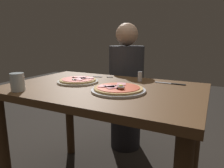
# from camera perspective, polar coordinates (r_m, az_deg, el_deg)

# --- Properties ---
(dining_table) EXTENTS (1.18, 0.78, 0.76)m
(dining_table) POSITION_cam_1_polar(r_m,az_deg,el_deg) (1.28, -2.68, -6.15)
(dining_table) COLOR brown
(dining_table) RESTS_ON ground
(pizza_foreground) EXTENTS (0.30, 0.30, 0.05)m
(pizza_foreground) POSITION_cam_1_polar(r_m,az_deg,el_deg) (1.13, 1.75, -1.46)
(pizza_foreground) COLOR white
(pizza_foreground) RESTS_ON dining_table
(pizza_across_left) EXTENTS (0.27, 0.27, 0.03)m
(pizza_across_left) POSITION_cam_1_polar(r_m,az_deg,el_deg) (1.38, -9.48, 0.93)
(pizza_across_left) COLOR silver
(pizza_across_left) RESTS_ON dining_table
(water_glass_near) EXTENTS (0.08, 0.08, 0.10)m
(water_glass_near) POSITION_cam_1_polar(r_m,az_deg,el_deg) (1.25, -24.85, 0.21)
(water_glass_near) COLOR silver
(water_glass_near) RESTS_ON dining_table
(fork) EXTENTS (0.15, 0.06, 0.00)m
(fork) POSITION_cam_1_polar(r_m,az_deg,el_deg) (1.55, -3.13, 1.99)
(fork) COLOR silver
(fork) RESTS_ON dining_table
(knife) EXTENTS (0.20, 0.02, 0.01)m
(knife) POSITION_cam_1_polar(r_m,az_deg,el_deg) (1.37, 16.44, 0.11)
(knife) COLOR silver
(knife) RESTS_ON dining_table
(salt_shaker) EXTENTS (0.03, 0.03, 0.07)m
(salt_shaker) POSITION_cam_1_polar(r_m,az_deg,el_deg) (1.41, 7.81, 2.08)
(salt_shaker) COLOR white
(salt_shaker) RESTS_ON dining_table
(diner_person) EXTENTS (0.32, 0.32, 1.18)m
(diner_person) POSITION_cam_1_polar(r_m,az_deg,el_deg) (1.93, 3.95, -1.95)
(diner_person) COLOR black
(diner_person) RESTS_ON ground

